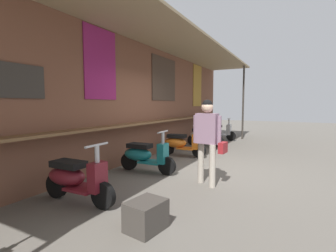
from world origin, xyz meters
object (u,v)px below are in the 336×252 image
Objects in this scene: shopper_with_handbag at (208,134)px; scooter_orange at (180,143)px; scooter_teal at (144,155)px; merchandise_crate at (146,215)px; scooter_maroon at (74,178)px; scooter_silver at (218,131)px; scooter_cream at (203,136)px.

scooter_orange is at bearing 40.21° from shopper_with_handbag.
scooter_teal is at bearing -94.05° from scooter_orange.
shopper_with_handbag is 3.48× the size of merchandise_crate.
scooter_maroon and scooter_silver have the same top height.
scooter_cream is (1.99, 0.00, 0.00)m from scooter_orange.
scooter_orange is 1.00× the size of scooter_silver.
shopper_with_handbag is (-4.14, -1.58, 0.60)m from scooter_cream.
shopper_with_handbag is 2.14m from merchandise_crate.
scooter_maroon reaches higher than merchandise_crate.
scooter_maroon and scooter_cream have the same top height.
scooter_orange is 4.39m from merchandise_crate.
scooter_teal is (1.98, -0.00, 0.00)m from scooter_maroon.
scooter_silver reaches higher than merchandise_crate.
scooter_orange is 1.00× the size of scooter_cream.
scooter_orange is 1.99m from scooter_cream.
merchandise_crate is (-4.13, -1.48, -0.21)m from scooter_orange.
merchandise_crate is at bearing -179.13° from shopper_with_handbag.
scooter_silver is at bearing 88.37° from scooter_maroon.
scooter_cream is at bearing 24.78° from shopper_with_handbag.
scooter_orange is (3.93, -0.00, 0.00)m from scooter_maroon.
scooter_teal and scooter_silver have the same top height.
scooter_maroon is 1.00× the size of scooter_orange.
scooter_maroon is 2.98× the size of merchandise_crate.
shopper_with_handbag is at bearing -68.88° from scooter_cream.
scooter_orange is 0.86× the size of shopper_with_handbag.
scooter_orange is 2.98× the size of merchandise_crate.
scooter_silver is at bearing 10.50° from merchandise_crate.
scooter_maroon is 1.00× the size of scooter_silver.
scooter_maroon and scooter_teal have the same top height.
shopper_with_handbag is (-5.99, -1.58, 0.60)m from scooter_silver.
shopper_with_handbag reaches higher than scooter_cream.
scooter_cream reaches higher than merchandise_crate.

